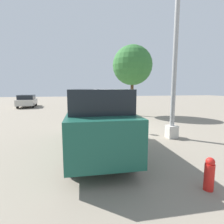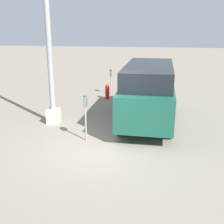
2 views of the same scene
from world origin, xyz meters
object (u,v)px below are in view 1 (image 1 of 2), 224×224
at_px(lamp_post, 174,85).
at_px(fire_hydrant, 209,174).
at_px(parking_meter_near, 128,110).
at_px(parked_van, 96,117).
at_px(car_distant, 27,101).
at_px(street_tree, 132,65).

relative_size(lamp_post, fire_hydrant, 8.46).
bearing_deg(lamp_post, fire_hydrant, -19.65).
distance_m(parking_meter_near, parked_van, 2.91).
distance_m(parking_meter_near, car_distant, 16.14).
height_order(parking_meter_near, car_distant, parking_meter_near).
relative_size(car_distant, fire_hydrant, 5.98).
height_order(lamp_post, car_distant, lamp_post).
bearing_deg(parked_van, parking_meter_near, 141.66).
bearing_deg(lamp_post, parking_meter_near, -131.85).
height_order(parking_meter_near, lamp_post, lamp_post).
xyz_separation_m(parked_van, fire_hydrant, (3.06, 2.08, -0.81)).
bearing_deg(fire_hydrant, parked_van, -145.72).
height_order(parked_van, car_distant, parked_van).
bearing_deg(fire_hydrant, street_tree, 170.88).
height_order(parking_meter_near, parked_van, parked_van).
distance_m(parking_meter_near, fire_hydrant, 5.35).
xyz_separation_m(lamp_post, parked_van, (0.81, -3.46, -1.17)).
bearing_deg(parking_meter_near, street_tree, 156.29).
relative_size(parking_meter_near, fire_hydrant, 2.05).
bearing_deg(street_tree, parked_van, -26.87).
xyz_separation_m(parked_van, street_tree, (-7.44, 3.77, 2.81)).
height_order(lamp_post, fire_hydrant, lamp_post).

